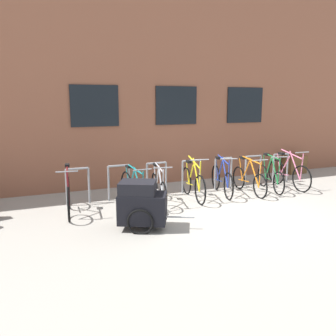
{
  "coord_description": "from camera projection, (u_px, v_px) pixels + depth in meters",
  "views": [
    {
      "loc": [
        -4.36,
        -6.49,
        2.42
      ],
      "look_at": [
        -0.94,
        1.6,
        0.77
      ],
      "focal_mm": 38.13,
      "sensor_mm": 36.0,
      "label": 1
    }
  ],
  "objects": [
    {
      "name": "ground_plane",
      "position": [
        234.0,
        211.0,
        8.0
      ],
      "size": [
        42.0,
        42.0,
        0.0
      ],
      "primitive_type": "plane",
      "color": "#9E998E"
    },
    {
      "name": "storefront_building",
      "position": [
        138.0,
        86.0,
        13.54
      ],
      "size": [
        28.0,
        7.12,
        6.01
      ],
      "color": "brown",
      "rests_on": "ground"
    },
    {
      "name": "bike_rack",
      "position": [
        191.0,
        173.0,
        9.57
      ],
      "size": [
        6.57,
        0.05,
        0.89
      ],
      "color": "gray",
      "rests_on": "ground"
    },
    {
      "name": "bicycle_teal",
      "position": [
        135.0,
        190.0,
        8.29
      ],
      "size": [
        0.44,
        1.83,
        0.99
      ],
      "color": "black",
      "rests_on": "ground"
    },
    {
      "name": "bicycle_yellow",
      "position": [
        193.0,
        183.0,
        8.95
      ],
      "size": [
        0.44,
        1.76,
        1.1
      ],
      "color": "black",
      "rests_on": "ground"
    },
    {
      "name": "bicycle_maroon",
      "position": [
        69.0,
        196.0,
        7.77
      ],
      "size": [
        0.44,
        1.72,
        1.07
      ],
      "color": "black",
      "rests_on": "ground"
    },
    {
      "name": "bicycle_pink",
      "position": [
        288.0,
        174.0,
        10.13
      ],
      "size": [
        0.44,
        1.82,
        1.11
      ],
      "color": "black",
      "rests_on": "ground"
    },
    {
      "name": "bicycle_blue",
      "position": [
        222.0,
        180.0,
        9.41
      ],
      "size": [
        0.57,
        1.77,
        1.06
      ],
      "color": "black",
      "rests_on": "ground"
    },
    {
      "name": "bicycle_green",
      "position": [
        270.0,
        177.0,
        9.83
      ],
      "size": [
        0.52,
        1.6,
        1.03
      ],
      "color": "black",
      "rests_on": "ground"
    },
    {
      "name": "bicycle_orange",
      "position": [
        249.0,
        180.0,
        9.51
      ],
      "size": [
        0.44,
        1.72,
        1.0
      ],
      "color": "black",
      "rests_on": "ground"
    },
    {
      "name": "bicycle_silver",
      "position": [
        159.0,
        188.0,
        8.53
      ],
      "size": [
        0.47,
        1.71,
        1.0
      ],
      "color": "black",
      "rests_on": "ground"
    },
    {
      "name": "bike_trailer",
      "position": [
        142.0,
        204.0,
        6.83
      ],
      "size": [
        1.44,
        0.94,
        0.95
      ],
      "color": "black",
      "rests_on": "ground"
    },
    {
      "name": "planter_box",
      "position": [
        295.0,
        164.0,
        12.16
      ],
      "size": [
        0.7,
        0.44,
        0.6
      ],
      "primitive_type": "cube",
      "color": "brown",
      "rests_on": "ground"
    }
  ]
}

